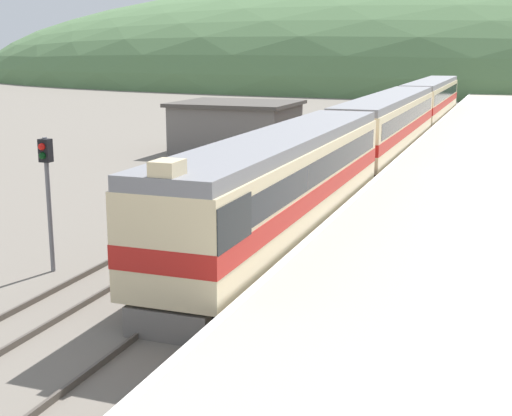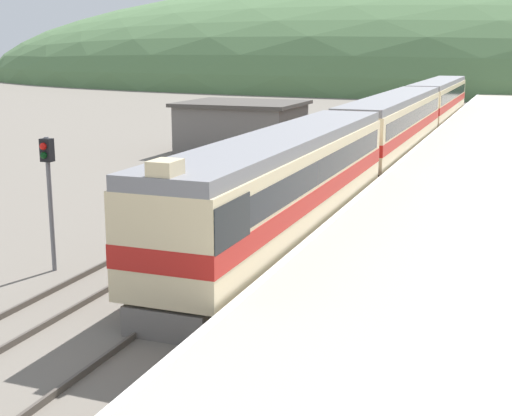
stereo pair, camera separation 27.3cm
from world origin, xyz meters
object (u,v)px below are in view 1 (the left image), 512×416
Objects in this scene: express_train_lead_car at (283,185)px; signal_post_siding at (47,177)px; carriage_third at (431,100)px; carriage_second at (389,124)px.

express_train_lead_car is 4.47× the size of signal_post_siding.
express_train_lead_car is 44.77m from carriage_third.
express_train_lead_car reaches higher than carriage_second.
signal_post_siding is at bearing -102.25° from carriage_second.
carriage_second is at bearing 77.75° from signal_post_siding.
signal_post_siding is (-5.89, -50.19, 0.86)m from carriage_third.
carriage_third is 50.54m from signal_post_siding.
carriage_third is at bearing 90.00° from carriage_second.
carriage_second is 5.21× the size of signal_post_siding.
carriage_second is at bearing 90.00° from express_train_lead_car.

